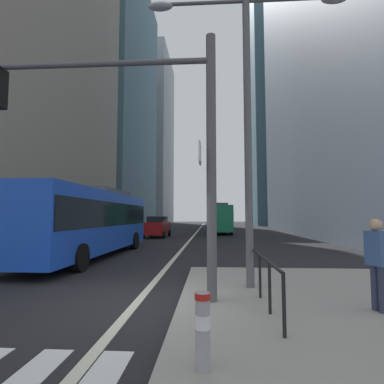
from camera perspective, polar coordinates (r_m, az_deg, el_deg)
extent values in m
plane|color=black|center=(26.96, -0.07, -8.83)|extent=(160.00, 160.00, 0.00)
cube|color=beige|center=(36.93, 0.91, -7.69)|extent=(0.20, 80.00, 0.01)
cube|color=slate|center=(57.37, -15.32, 16.43)|extent=(12.11, 24.46, 44.86)
cube|color=#9E9EA3|center=(83.42, -8.96, 9.98)|extent=(13.30, 20.12, 45.86)
cube|color=slate|center=(51.65, 21.83, 20.26)|extent=(10.04, 19.42, 46.87)
cube|color=slate|center=(75.14, 15.58, 14.12)|extent=(11.86, 19.51, 51.81)
cube|color=blue|center=(15.26, -18.88, -5.33)|extent=(2.63, 11.42, 2.75)
cube|color=black|center=(15.26, -18.85, -4.04)|extent=(2.67, 11.19, 1.10)
cube|color=#4C4C51|center=(16.89, -16.48, -0.12)|extent=(1.80, 4.12, 0.30)
cylinder|color=black|center=(11.54, -20.67, -11.70)|extent=(0.31, 1.00, 1.00)
cylinder|color=black|center=(12.72, -30.71, -10.67)|extent=(0.31, 1.00, 1.00)
cylinder|color=black|center=(18.38, -10.97, -9.16)|extent=(0.31, 1.00, 1.00)
cylinder|color=black|center=(19.14, -18.01, -8.83)|extent=(0.31, 1.00, 1.00)
cube|color=silver|center=(15.44, -32.94, -8.01)|extent=(1.93, 4.36, 1.10)
cube|color=black|center=(15.52, -32.49, -5.01)|extent=(1.58, 2.37, 0.52)
cylinder|color=black|center=(16.26, -27.38, -9.97)|extent=(0.24, 0.65, 0.64)
cylinder|color=black|center=(17.20, -32.77, -9.43)|extent=(0.24, 0.65, 0.64)
cube|color=#198456|center=(35.70, 5.04, -5.01)|extent=(2.77, 11.75, 2.75)
cube|color=black|center=(35.70, 5.03, -4.46)|extent=(2.80, 11.51, 1.10)
cube|color=#4C4C51|center=(33.97, 5.17, -2.46)|extent=(1.85, 4.25, 0.30)
cylinder|color=black|center=(39.43, 3.03, -6.77)|extent=(0.32, 1.01, 1.00)
cylinder|color=black|center=(39.53, 6.53, -6.74)|extent=(0.32, 1.01, 1.00)
cylinder|color=black|center=(31.95, 3.22, -7.27)|extent=(0.32, 1.01, 1.00)
cylinder|color=black|center=(32.08, 7.54, -7.23)|extent=(0.32, 1.01, 1.00)
cube|color=maroon|center=(28.16, -6.71, -6.85)|extent=(1.92, 4.51, 1.10)
cube|color=black|center=(28.29, -6.63, -5.20)|extent=(1.57, 2.45, 0.52)
cylinder|color=black|center=(26.53, -5.47, -8.19)|extent=(0.24, 0.65, 0.64)
cylinder|color=black|center=(26.93, -9.31, -8.10)|extent=(0.24, 0.65, 0.64)
cylinder|color=black|center=(29.51, -4.35, -7.83)|extent=(0.24, 0.65, 0.64)
cylinder|color=black|center=(29.87, -7.83, -7.77)|extent=(0.24, 0.65, 0.64)
cube|color=silver|center=(50.09, 4.65, -5.88)|extent=(1.84, 4.20, 1.10)
cube|color=black|center=(49.93, 4.64, -4.95)|extent=(1.53, 2.27, 0.52)
cylinder|color=black|center=(51.53, 3.63, -6.46)|extent=(0.23, 0.64, 0.64)
cylinder|color=black|center=(51.53, 5.67, -6.45)|extent=(0.23, 0.64, 0.64)
cylinder|color=black|center=(48.69, 3.58, -6.57)|extent=(0.23, 0.64, 0.64)
cylinder|color=black|center=(48.70, 5.74, -6.55)|extent=(0.23, 0.64, 0.64)
cube|color=gold|center=(58.40, 5.16, -5.69)|extent=(1.84, 4.62, 1.10)
cube|color=black|center=(58.24, 5.16, -4.90)|extent=(1.53, 2.50, 0.52)
cylinder|color=black|center=(59.95, 4.23, -6.20)|extent=(0.23, 0.64, 0.64)
cylinder|color=black|center=(60.02, 5.98, -6.18)|extent=(0.23, 0.64, 0.64)
cylinder|color=black|center=(56.82, 4.31, -6.28)|extent=(0.23, 0.64, 0.64)
cylinder|color=black|center=(56.90, 6.15, -6.27)|extent=(0.23, 0.64, 0.64)
cylinder|color=#515156|center=(6.68, 3.74, 5.48)|extent=(0.22, 0.22, 6.00)
cylinder|color=#515156|center=(7.90, -16.88, 22.46)|extent=(5.11, 0.14, 0.14)
cube|color=white|center=(6.54, 1.52, 7.47)|extent=(0.04, 0.60, 0.44)
cylinder|color=#56565B|center=(8.24, 10.67, 10.72)|extent=(0.20, 0.20, 8.00)
cylinder|color=#56565B|center=(9.89, 2.08, 32.50)|extent=(2.40, 0.10, 0.10)
ellipsoid|color=#B2B2B7|center=(9.96, -6.08, 31.88)|extent=(0.70, 0.32, 0.20)
cylinder|color=#99999E|center=(3.95, 2.07, -25.09)|extent=(0.18, 0.18, 0.90)
cylinder|color=white|center=(3.91, 2.07, -23.61)|extent=(0.19, 0.19, 0.16)
cylinder|color=#B21E19|center=(3.82, 2.05, -19.33)|extent=(0.20, 0.20, 0.08)
cylinder|color=black|center=(5.03, 17.24, -20.05)|extent=(0.06, 0.06, 0.95)
cylinder|color=black|center=(6.06, 14.68, -17.38)|extent=(0.06, 0.06, 0.95)
cylinder|color=black|center=(7.12, 12.92, -15.48)|extent=(0.06, 0.06, 0.95)
cylinder|color=black|center=(8.18, 11.64, -14.06)|extent=(0.06, 0.06, 0.95)
cylinder|color=black|center=(6.51, 13.64, -12.26)|extent=(0.06, 3.28, 0.06)
cylinder|color=#2D334C|center=(7.08, 31.71, -15.32)|extent=(0.15, 0.15, 0.87)
cylinder|color=#2D334C|center=(6.97, 32.70, -15.46)|extent=(0.15, 0.15, 0.87)
cube|color=#38568E|center=(6.91, 31.93, -9.14)|extent=(0.35, 0.44, 0.67)
sphere|color=tan|center=(6.89, 31.76, -5.38)|extent=(0.24, 0.24, 0.24)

